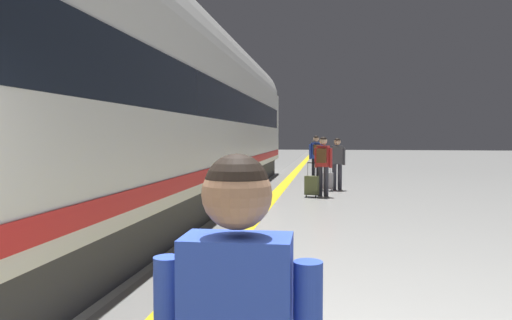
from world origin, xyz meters
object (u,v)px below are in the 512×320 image
object	(u,v)px
passenger_mid	(337,160)
passenger_far	(316,154)
suitcase_mid	(327,181)
duffel_bag_far	(324,177)
high_speed_train	(96,89)
suitcase_near	(312,185)
passenger_near	(323,161)

from	to	relation	value
passenger_mid	passenger_far	bearing A→B (deg)	103.80
suitcase_mid	duffel_bag_far	world-z (taller)	suitcase_mid
high_speed_train	passenger_mid	bearing A→B (deg)	64.40
high_speed_train	suitcase_near	bearing A→B (deg)	62.97
passenger_far	duffel_bag_far	bearing A→B (deg)	-39.09
high_speed_train	passenger_mid	size ratio (longest dim) A/B	19.02
passenger_far	passenger_mid	bearing A→B (deg)	-76.20
passenger_near	suitcase_near	world-z (taller)	passenger_near
passenger_mid	duffel_bag_far	distance (m)	2.95
passenger_near	duffel_bag_far	bearing A→B (deg)	89.95
high_speed_train	duffel_bag_far	world-z (taller)	high_speed_train
passenger_far	high_speed_train	bearing A→B (deg)	-105.99
passenger_mid	duffel_bag_far	world-z (taller)	passenger_mid
suitcase_near	suitcase_mid	world-z (taller)	suitcase_near
suitcase_near	passenger_far	xyz separation A→B (m)	(0.00, 5.05, 0.71)
passenger_mid	suitcase_mid	xyz separation A→B (m)	(-0.32, -0.34, -0.66)
high_speed_train	passenger_far	size ratio (longest dim) A/B	18.14
high_speed_train	passenger_near	world-z (taller)	high_speed_train
passenger_mid	high_speed_train	bearing A→B (deg)	-115.60
suitcase_near	passenger_mid	xyz separation A→B (m)	(0.75, 1.99, 0.64)
passenger_near	suitcase_mid	world-z (taller)	passenger_near
suitcase_mid	duffel_bag_far	size ratio (longest dim) A/B	2.20
suitcase_near	passenger_far	size ratio (longest dim) A/B	0.56
high_speed_train	passenger_mid	distance (m)	9.49
suitcase_near	suitcase_mid	xyz separation A→B (m)	(0.43, 1.66, -0.01)
suitcase_near	duffel_bag_far	xyz separation A→B (m)	(0.32, 4.79, -0.18)
passenger_near	passenger_far	distance (m)	4.83
high_speed_train	passenger_far	world-z (taller)	high_speed_train
high_speed_train	passenger_mid	world-z (taller)	high_speed_train
passenger_near	suitcase_near	distance (m)	0.79
passenger_near	duffel_bag_far	xyz separation A→B (m)	(0.00, 4.56, -0.87)
passenger_near	passenger_mid	xyz separation A→B (m)	(0.44, 1.76, -0.05)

